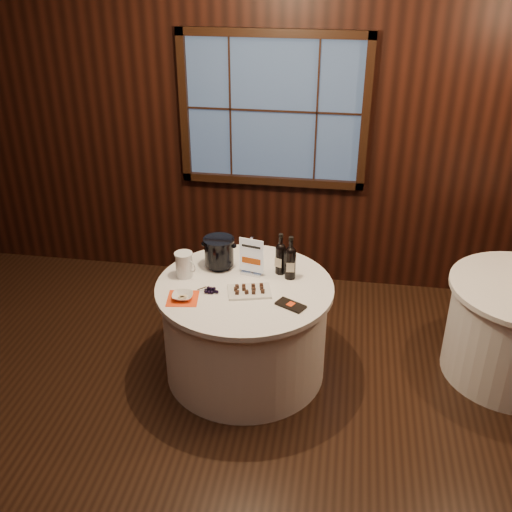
% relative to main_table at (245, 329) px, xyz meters
% --- Properties ---
extents(ground, '(6.00, 6.00, 0.00)m').
position_rel_main_table_xyz_m(ground, '(0.00, -1.00, -0.39)').
color(ground, black).
rests_on(ground, ground).
extents(back_wall, '(6.00, 0.10, 3.00)m').
position_rel_main_table_xyz_m(back_wall, '(0.00, 1.48, 1.16)').
color(back_wall, black).
rests_on(back_wall, ground).
extents(main_table, '(1.28, 1.28, 0.77)m').
position_rel_main_table_xyz_m(main_table, '(0.00, 0.00, 0.00)').
color(main_table, white).
rests_on(main_table, ground).
extents(sign_stand, '(0.18, 0.12, 0.30)m').
position_rel_main_table_xyz_m(sign_stand, '(0.03, 0.17, 0.48)').
color(sign_stand, silver).
rests_on(sign_stand, main_table).
extents(port_bottle_left, '(0.08, 0.09, 0.32)m').
position_rel_main_table_xyz_m(port_bottle_left, '(0.23, 0.22, 0.52)').
color(port_bottle_left, black).
rests_on(port_bottle_left, main_table).
extents(port_bottle_right, '(0.08, 0.08, 0.33)m').
position_rel_main_table_xyz_m(port_bottle_right, '(0.31, 0.15, 0.53)').
color(port_bottle_right, black).
rests_on(port_bottle_right, main_table).
extents(ice_bucket, '(0.23, 0.23, 0.24)m').
position_rel_main_table_xyz_m(ice_bucket, '(-0.23, 0.23, 0.51)').
color(ice_bucket, black).
rests_on(ice_bucket, main_table).
extents(chocolate_plate, '(0.34, 0.27, 0.04)m').
position_rel_main_table_xyz_m(chocolate_plate, '(0.05, -0.10, 0.40)').
color(chocolate_plate, white).
rests_on(chocolate_plate, main_table).
extents(chocolate_box, '(0.22, 0.18, 0.02)m').
position_rel_main_table_xyz_m(chocolate_box, '(0.36, -0.22, 0.39)').
color(chocolate_box, black).
rests_on(chocolate_box, main_table).
extents(grape_bunch, '(0.17, 0.07, 0.04)m').
position_rel_main_table_xyz_m(grape_bunch, '(-0.21, -0.13, 0.40)').
color(grape_bunch, black).
rests_on(grape_bunch, main_table).
extents(glass_pitcher, '(0.17, 0.13, 0.19)m').
position_rel_main_table_xyz_m(glass_pitcher, '(-0.45, 0.06, 0.48)').
color(glass_pitcher, white).
rests_on(glass_pitcher, main_table).
extents(orange_napkin, '(0.24, 0.24, 0.00)m').
position_rel_main_table_xyz_m(orange_napkin, '(-0.39, -0.25, 0.38)').
color(orange_napkin, '#FA4515').
rests_on(orange_napkin, main_table).
extents(cracker_bowl, '(0.16, 0.16, 0.04)m').
position_rel_main_table_xyz_m(cracker_bowl, '(-0.39, -0.25, 0.40)').
color(cracker_bowl, white).
rests_on(cracker_bowl, orange_napkin).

